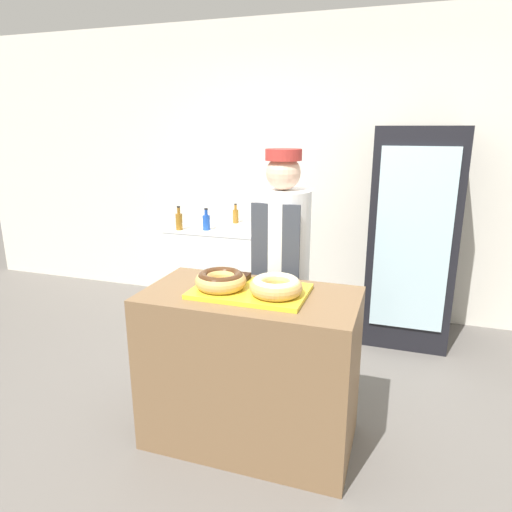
# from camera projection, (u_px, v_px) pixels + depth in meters

# --- Properties ---
(ground_plane) EXTENTS (14.00, 14.00, 0.00)m
(ground_plane) POSITION_uv_depth(u_px,v_px,m) (251.00, 436.00, 2.67)
(ground_plane) COLOR #66605B
(wall_back) EXTENTS (8.00, 0.06, 2.70)m
(wall_back) POSITION_uv_depth(u_px,v_px,m) (325.00, 171.00, 4.24)
(wall_back) COLOR silver
(wall_back) RESTS_ON ground_plane
(display_counter) EXTENTS (1.15, 0.61, 0.89)m
(display_counter) POSITION_uv_depth(u_px,v_px,m) (250.00, 368.00, 2.55)
(display_counter) COLOR brown
(display_counter) RESTS_ON ground_plane
(serving_tray) EXTENTS (0.61, 0.39, 0.02)m
(serving_tray) POSITION_uv_depth(u_px,v_px,m) (250.00, 291.00, 2.42)
(serving_tray) COLOR yellow
(serving_tray) RESTS_ON display_counter
(donut_chocolate_glaze) EXTENTS (0.27, 0.27, 0.09)m
(donut_chocolate_glaze) POSITION_uv_depth(u_px,v_px,m) (221.00, 280.00, 2.42)
(donut_chocolate_glaze) COLOR tan
(donut_chocolate_glaze) RESTS_ON serving_tray
(donut_light_glaze) EXTENTS (0.27, 0.27, 0.09)m
(donut_light_glaze) POSITION_uv_depth(u_px,v_px,m) (276.00, 286.00, 2.33)
(donut_light_glaze) COLOR tan
(donut_light_glaze) RESTS_ON serving_tray
(brownie_back_left) EXTENTS (0.07, 0.07, 0.03)m
(brownie_back_left) POSITION_uv_depth(u_px,v_px,m) (243.00, 276.00, 2.57)
(brownie_back_left) COLOR black
(brownie_back_left) RESTS_ON serving_tray
(brownie_back_right) EXTENTS (0.07, 0.07, 0.03)m
(brownie_back_right) POSITION_uv_depth(u_px,v_px,m) (274.00, 280.00, 2.52)
(brownie_back_right) COLOR black
(brownie_back_right) RESTS_ON serving_tray
(baker_person) EXTENTS (0.35, 0.35, 1.62)m
(baker_person) POSITION_uv_depth(u_px,v_px,m) (281.00, 270.00, 2.94)
(baker_person) COLOR #4C4C51
(baker_person) RESTS_ON ground_plane
(beverage_fridge) EXTENTS (0.67, 0.70, 1.75)m
(beverage_fridge) POSITION_uv_depth(u_px,v_px,m) (412.00, 236.00, 3.76)
(beverage_fridge) COLOR black
(beverage_fridge) RESTS_ON ground_plane
(chest_freezer) EXTENTS (0.88, 0.66, 0.84)m
(chest_freezer) POSITION_uv_depth(u_px,v_px,m) (222.00, 269.00, 4.40)
(chest_freezer) COLOR white
(chest_freezer) RESTS_ON ground_plane
(bottle_amber) EXTENTS (0.06, 0.06, 0.19)m
(bottle_amber) POSITION_uv_depth(u_px,v_px,m) (236.00, 216.00, 4.44)
(bottle_amber) COLOR #99661E
(bottle_amber) RESTS_ON chest_freezer
(bottle_blue) EXTENTS (0.07, 0.07, 0.20)m
(bottle_blue) POSITION_uv_depth(u_px,v_px,m) (206.00, 222.00, 4.14)
(bottle_blue) COLOR #1E4CB2
(bottle_blue) RESTS_ON chest_freezer
(bottle_amber_b) EXTENTS (0.06, 0.06, 0.22)m
(bottle_amber_b) POSITION_uv_depth(u_px,v_px,m) (179.00, 221.00, 4.14)
(bottle_amber_b) COLOR #99661E
(bottle_amber_b) RESTS_ON chest_freezer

